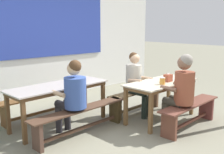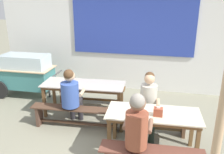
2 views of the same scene
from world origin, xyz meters
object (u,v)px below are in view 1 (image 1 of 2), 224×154
bench_far_back (42,102)px  tissue_box (168,78)px  person_near_front (181,87)px  person_left_back_turned (73,93)px  condiment_jar (162,81)px  dining_table_near (161,86)px  person_right_near_table (136,80)px  bench_near_front (190,111)px  dining_table_far (59,89)px  bench_near_back (136,99)px  bench_far_front (81,118)px

bench_far_back → tissue_box: tissue_box is taller
person_near_front → person_left_back_turned: 1.79m
tissue_box → condiment_jar: (-0.27, -0.08, -0.01)m
dining_table_near → person_right_near_table: bearing=103.0°
dining_table_near → person_right_near_table: person_right_near_table is taller
bench_near_front → person_near_front: 0.52m
condiment_jar → person_right_near_table: bearing=83.8°
bench_near_front → person_near_front: bearing=168.9°
dining_table_far → dining_table_near: (1.58, -1.05, -0.01)m
condiment_jar → person_left_back_turned: bearing=155.4°
condiment_jar → tissue_box: bearing=15.5°
person_near_front → person_right_near_table: 1.08m
person_left_back_turned → bench_near_back: bearing=3.4°
dining_table_far → condiment_jar: (1.38, -1.21, 0.14)m
bench_far_back → person_near_front: (1.41, -2.20, 0.46)m
bench_far_back → person_left_back_turned: bearing=-91.9°
condiment_jar → dining_table_near: bearing=39.5°
bench_far_back → person_right_near_table: bearing=-37.1°
bench_far_front → tissue_box: tissue_box is taller
person_right_near_table → bench_far_front: bearing=-177.0°
person_near_front → tissue_box: (0.28, 0.47, 0.05)m
person_left_back_turned → condiment_jar: 1.60m
dining_table_far → bench_near_back: bearing=-16.0°
bench_far_back → person_left_back_turned: person_left_back_turned is taller
bench_far_front → condiment_jar: (1.35, -0.61, 0.51)m
dining_table_far → bench_near_back: (1.55, -0.45, -0.38)m
dining_table_near → tissue_box: bearing=-48.3°
dining_table_far → condiment_jar: condiment_jar is taller
dining_table_far → person_near_front: person_near_front is taller
dining_table_far → bench_near_front: dining_table_far is taller
bench_far_back → condiment_jar: size_ratio=13.43×
bench_near_front → dining_table_far: bearing=134.3°
tissue_box → condiment_jar: size_ratio=1.23×
dining_table_near → bench_near_back: size_ratio=1.09×
bench_near_back → tissue_box: (0.10, -0.69, 0.52)m
dining_table_near → condiment_jar: 0.29m
tissue_box → condiment_jar: bearing=-164.5°
bench_near_back → tissue_box: tissue_box is taller
dining_table_near → bench_near_front: (0.03, -0.60, -0.36)m
dining_table_far → tissue_box: bearing=-34.4°
person_left_back_turned → condiment_jar: (1.45, -0.66, 0.09)m
person_left_back_turned → bench_far_back: bearing=88.1°
condiment_jar → bench_near_front: bearing=-63.2°
bench_far_back → dining_table_far: bearing=-86.8°
person_left_back_turned → dining_table_near: bearing=-17.0°
dining_table_near → tissue_box: tissue_box is taller
bench_far_back → bench_far_front: same height
bench_far_back → tissue_box: 2.47m
bench_near_back → tissue_box: size_ratio=9.09×
bench_far_front → person_right_near_table: bearing=3.0°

